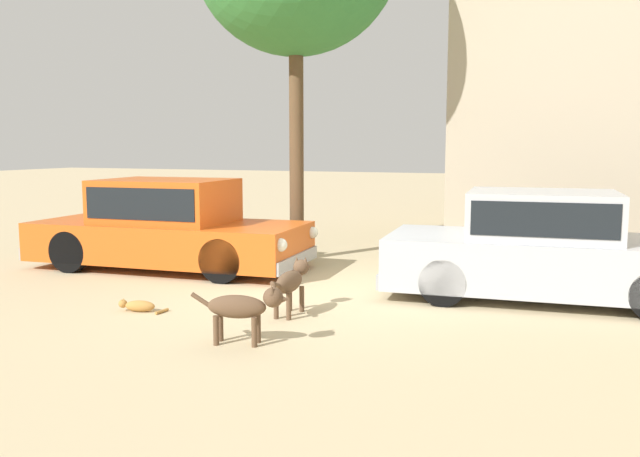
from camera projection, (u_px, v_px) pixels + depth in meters
The scene contains 6 objects.
ground_plane at pixel (309, 295), 9.09m from camera, with size 80.00×80.00×0.00m, color tan.
parked_sedan_nearest at pixel (168, 225), 10.95m from camera, with size 4.76×2.06×1.49m.
parked_sedan_second at pixel (543, 246), 8.77m from camera, with size 4.35×2.07×1.44m.
stray_dog_spotted at pixel (292, 281), 8.01m from camera, with size 0.23×1.06×0.65m.
stray_dog_tan at pixel (245, 306), 6.77m from camera, with size 1.04×0.35×0.65m.
stray_cat at pixel (138, 306), 8.15m from camera, with size 0.59×0.27×0.16m.
Camera 1 is at (3.38, -8.24, 2.05)m, focal length 37.01 mm.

